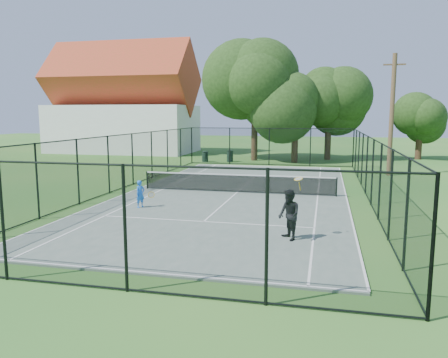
% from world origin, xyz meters
% --- Properties ---
extents(ground, '(120.00, 120.00, 0.00)m').
position_xyz_m(ground, '(0.00, 0.00, 0.00)').
color(ground, '#256322').
extents(tennis_court, '(11.00, 24.00, 0.06)m').
position_xyz_m(tennis_court, '(0.00, 0.00, 0.03)').
color(tennis_court, '#58675D').
rests_on(tennis_court, ground).
extents(tennis_net, '(10.08, 0.08, 0.95)m').
position_xyz_m(tennis_net, '(0.00, 0.00, 0.58)').
color(tennis_net, black).
rests_on(tennis_net, tennis_court).
extents(fence, '(13.10, 26.10, 3.00)m').
position_xyz_m(fence, '(0.00, 0.00, 1.50)').
color(fence, black).
rests_on(fence, ground).
extents(tree_near_left, '(7.24, 7.24, 9.44)m').
position_xyz_m(tree_near_left, '(-1.76, 16.48, 5.81)').
color(tree_near_left, '#332114').
rests_on(tree_near_left, ground).
extents(tree_near_mid, '(5.90, 5.90, 7.72)m').
position_xyz_m(tree_near_mid, '(1.86, 15.50, 4.75)').
color(tree_near_mid, '#332114').
rests_on(tree_near_mid, ground).
extents(tree_near_right, '(6.26, 6.26, 8.64)m').
position_xyz_m(tree_near_right, '(4.60, 18.66, 5.49)').
color(tree_near_right, '#332114').
rests_on(tree_near_right, ground).
extents(tree_far_right, '(4.18, 4.18, 5.53)m').
position_xyz_m(tree_far_right, '(12.67, 20.75, 3.42)').
color(tree_far_right, '#332114').
rests_on(tree_far_right, ground).
extents(building, '(15.30, 8.15, 11.87)m').
position_xyz_m(building, '(-17.00, 22.00, 4.93)').
color(building, silver).
rests_on(building, ground).
extents(trash_bin_left, '(0.58, 0.58, 0.90)m').
position_xyz_m(trash_bin_left, '(-5.73, 14.36, 0.45)').
color(trash_bin_left, black).
rests_on(trash_bin_left, ground).
extents(trash_bin_right, '(0.58, 0.58, 1.00)m').
position_xyz_m(trash_bin_right, '(-3.60, 14.75, 0.51)').
color(trash_bin_right, black).
rests_on(trash_bin_right, ground).
extents(utility_pole, '(1.40, 0.30, 8.01)m').
position_xyz_m(utility_pole, '(8.61, 9.00, 4.07)').
color(utility_pole, '#4C3823').
rests_on(utility_pole, ground).
extents(player_blue, '(0.81, 0.52, 1.19)m').
position_xyz_m(player_blue, '(-3.38, -4.55, 0.65)').
color(player_blue, blue).
rests_on(player_blue, tennis_court).
extents(player_black, '(0.94, 1.00, 2.25)m').
position_xyz_m(player_black, '(3.33, -8.07, 0.88)').
color(player_black, black).
rests_on(player_black, tennis_court).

